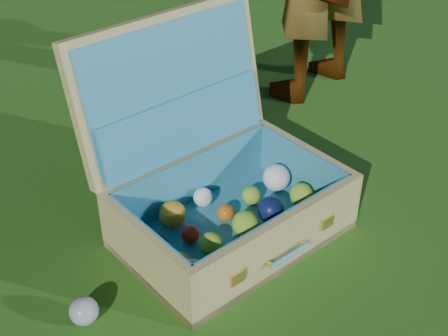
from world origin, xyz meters
TOP-DOWN VIEW (x-y plane):
  - ground at (0.00, 0.00)m, footprint 60.00×60.00m
  - stray_ball at (-0.64, -0.08)m, footprint 0.08×0.08m
  - suitcase at (-0.21, 0.21)m, footprint 0.81×0.77m

SIDE VIEW (x-z plane):
  - ground at x=0.00m, z-range 0.00..0.00m
  - stray_ball at x=-0.64m, z-range 0.00..0.08m
  - suitcase at x=-0.21m, z-range -0.13..0.48m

